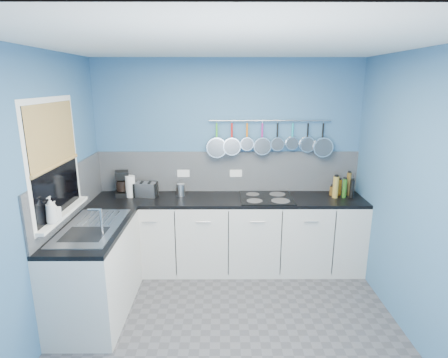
{
  "coord_description": "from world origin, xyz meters",
  "views": [
    {
      "loc": [
        -0.07,
        -2.92,
        2.23
      ],
      "look_at": [
        -0.05,
        0.75,
        1.25
      ],
      "focal_mm": 29.38,
      "sensor_mm": 36.0,
      "label": 1
    }
  ],
  "objects_px": {
    "soap_bottle_a": "(51,210)",
    "canister": "(181,190)",
    "soap_bottle_b": "(55,211)",
    "coffee_maker": "(122,184)",
    "hob": "(266,198)",
    "paper_towel": "(130,186)",
    "toaster": "(146,189)"
  },
  "relations": [
    {
      "from": "paper_towel",
      "to": "toaster",
      "type": "xyz_separation_m",
      "value": [
        0.18,
        0.02,
        -0.04
      ]
    },
    {
      "from": "canister",
      "to": "hob",
      "type": "distance_m",
      "value": 1.03
    },
    {
      "from": "soap_bottle_b",
      "to": "canister",
      "type": "distance_m",
      "value": 1.54
    },
    {
      "from": "paper_towel",
      "to": "toaster",
      "type": "height_order",
      "value": "paper_towel"
    },
    {
      "from": "coffee_maker",
      "to": "soap_bottle_b",
      "type": "bearing_deg",
      "value": -116.52
    },
    {
      "from": "coffee_maker",
      "to": "hob",
      "type": "distance_m",
      "value": 1.72
    },
    {
      "from": "soap_bottle_b",
      "to": "hob",
      "type": "xyz_separation_m",
      "value": [
        1.98,
        1.08,
        -0.23
      ]
    },
    {
      "from": "toaster",
      "to": "canister",
      "type": "distance_m",
      "value": 0.41
    },
    {
      "from": "soap_bottle_a",
      "to": "coffee_maker",
      "type": "relative_size",
      "value": 0.81
    },
    {
      "from": "coffee_maker",
      "to": "canister",
      "type": "bearing_deg",
      "value": -13.63
    },
    {
      "from": "soap_bottle_a",
      "to": "coffee_maker",
      "type": "height_order",
      "value": "soap_bottle_a"
    },
    {
      "from": "canister",
      "to": "hob",
      "type": "bearing_deg",
      "value": -6.61
    },
    {
      "from": "paper_towel",
      "to": "canister",
      "type": "relative_size",
      "value": 1.76
    },
    {
      "from": "soap_bottle_a",
      "to": "hob",
      "type": "relative_size",
      "value": 0.39
    },
    {
      "from": "soap_bottle_a",
      "to": "soap_bottle_b",
      "type": "bearing_deg",
      "value": 90.0
    },
    {
      "from": "soap_bottle_a",
      "to": "hob",
      "type": "distance_m",
      "value": 2.3
    },
    {
      "from": "soap_bottle_a",
      "to": "canister",
      "type": "relative_size",
      "value": 1.65
    },
    {
      "from": "paper_towel",
      "to": "canister",
      "type": "distance_m",
      "value": 0.59
    },
    {
      "from": "canister",
      "to": "hob",
      "type": "height_order",
      "value": "canister"
    },
    {
      "from": "canister",
      "to": "soap_bottle_b",
      "type": "bearing_deg",
      "value": -128.79
    },
    {
      "from": "canister",
      "to": "soap_bottle_a",
      "type": "bearing_deg",
      "value": -127.21
    },
    {
      "from": "coffee_maker",
      "to": "hob",
      "type": "xyz_separation_m",
      "value": [
        1.71,
        -0.11,
        -0.14
      ]
    },
    {
      "from": "soap_bottle_b",
      "to": "canister",
      "type": "xyz_separation_m",
      "value": [
        0.96,
        1.19,
        -0.16
      ]
    },
    {
      "from": "soap_bottle_a",
      "to": "canister",
      "type": "height_order",
      "value": "soap_bottle_a"
    },
    {
      "from": "soap_bottle_b",
      "to": "hob",
      "type": "relative_size",
      "value": 0.28
    },
    {
      "from": "paper_towel",
      "to": "toaster",
      "type": "bearing_deg",
      "value": 5.3
    },
    {
      "from": "toaster",
      "to": "hob",
      "type": "height_order",
      "value": "toaster"
    },
    {
      "from": "hob",
      "to": "coffee_maker",
      "type": "bearing_deg",
      "value": 176.22
    },
    {
      "from": "coffee_maker",
      "to": "soap_bottle_a",
      "type": "bearing_deg",
      "value": -115.84
    },
    {
      "from": "soap_bottle_a",
      "to": "canister",
      "type": "xyz_separation_m",
      "value": [
        0.96,
        1.27,
        -0.2
      ]
    },
    {
      "from": "soap_bottle_b",
      "to": "canister",
      "type": "height_order",
      "value": "soap_bottle_b"
    },
    {
      "from": "paper_towel",
      "to": "canister",
      "type": "height_order",
      "value": "paper_towel"
    }
  ]
}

